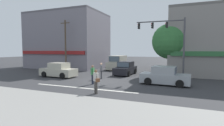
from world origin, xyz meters
TOP-DOWN VIEW (x-y plane):
  - ground_plane at (0.00, 0.00)m, footprint 120.00×120.00m
  - lane_marking_stripe at (0.00, -3.50)m, footprint 9.00×0.24m
  - sidewalk_curb at (0.00, -8.50)m, footprint 40.00×5.00m
  - building_left_block at (-10.99, 10.10)m, footprint 12.09×8.71m
  - street_tree at (5.88, 6.27)m, footprint 4.13×4.13m
  - utility_pole_near_left at (-7.69, 4.77)m, footprint 1.40×0.22m
  - traffic_light_mast at (6.08, 3.68)m, footprint 4.89×0.35m
  - sedan_crossing_leftbound at (5.89, 0.38)m, footprint 4.20×2.09m
  - sedan_waiting_far at (0.91, 4.94)m, footprint 2.01×4.17m
  - sedan_approaching_near at (-5.45, 0.43)m, footprint 4.17×2.02m
  - van_crossing_rightbound at (-1.93, 9.89)m, footprint 2.16×4.66m
  - pedestrian_foreground_with_bag at (1.82, -4.69)m, footprint 0.62×0.55m
  - pedestrian_mid_crossing at (0.05, -1.87)m, footprint 0.26×0.57m
  - pedestrian_far_side at (-0.51, 1.07)m, footprint 0.35×0.53m

SIDE VIEW (x-z plane):
  - ground_plane at x=0.00m, z-range 0.00..0.00m
  - lane_marking_stripe at x=0.00m, z-range 0.00..0.01m
  - sidewalk_curb at x=0.00m, z-range 0.00..0.16m
  - sedan_crossing_leftbound at x=5.89m, z-range -0.08..1.50m
  - sedan_waiting_far at x=0.91m, z-range -0.08..1.50m
  - sedan_approaching_near at x=-5.45m, z-range -0.08..1.50m
  - pedestrian_mid_crossing at x=0.05m, z-range 0.11..1.78m
  - pedestrian_far_side at x=-0.51m, z-range 0.11..1.78m
  - pedestrian_foreground_with_bag at x=1.82m, z-range 0.12..1.79m
  - van_crossing_rightbound at x=-1.93m, z-range -0.05..2.06m
  - utility_pole_near_left at x=-7.69m, z-range 0.15..7.19m
  - street_tree at x=5.88m, z-range 0.95..7.01m
  - traffic_light_mast at x=6.08m, z-range 1.20..7.40m
  - building_left_block at x=-10.99m, z-range 0.00..9.07m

